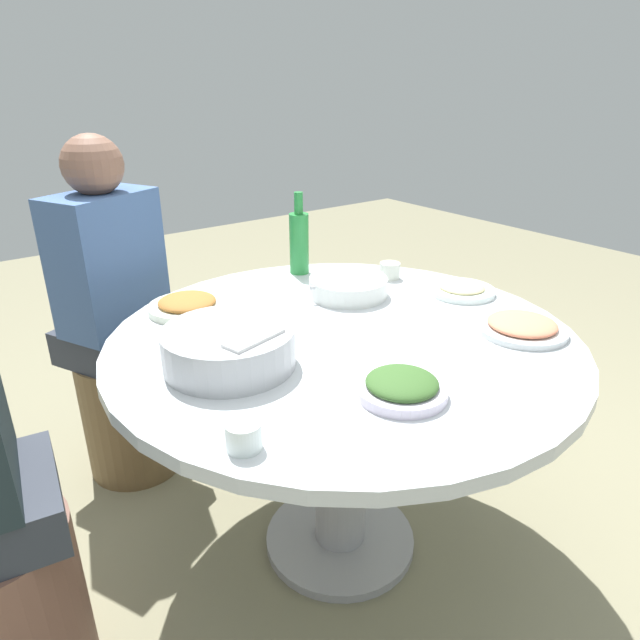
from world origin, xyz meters
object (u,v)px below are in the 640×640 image
object	(u,v)px
dish_greens	(402,386)
tea_cup_far	(244,436)
stool_for_diner_left	(131,412)
stool_for_diner_right	(5,611)
dish_noodles	(462,289)
tea_cup_near	(390,271)
diner_left	(109,272)
round_dining_table	(343,383)
green_bottle	(299,241)
dish_shrimp	(522,326)
rice_bowl	(229,347)
dish_stirfry	(187,305)
soup_bowl	(348,287)

from	to	relation	value
dish_greens	tea_cup_far	size ratio (longest dim) A/B	2.91
stool_for_diner_left	stool_for_diner_right	world-z (taller)	same
dish_noodles	tea_cup_near	xyz separation A→B (m)	(0.25, 0.08, 0.01)
diner_left	stool_for_diner_right	bearing A→B (deg)	140.70
dish_greens	stool_for_diner_left	size ratio (longest dim) A/B	0.43
stool_for_diner_left	diner_left	distance (m)	0.55
round_dining_table	green_bottle	size ratio (longest dim) A/B	4.44
dish_shrimp	diner_left	world-z (taller)	diner_left
round_dining_table	stool_for_diner_right	bearing A→B (deg)	82.07
rice_bowl	dish_noodles	world-z (taller)	rice_bowl
green_bottle	tea_cup_far	world-z (taller)	green_bottle
rice_bowl	stool_for_diner_right	size ratio (longest dim) A/B	0.69
rice_bowl	dish_noodles	xyz separation A→B (m)	(-0.01, -0.83, -0.04)
dish_noodles	stool_for_diner_right	size ratio (longest dim) A/B	0.45
round_dining_table	dish_stirfry	size ratio (longest dim) A/B	5.50
dish_greens	tea_cup_near	size ratio (longest dim) A/B	2.87
dish_stirfry	stool_for_diner_left	distance (m)	0.66
dish_noodles	tea_cup_near	size ratio (longest dim) A/B	3.00
soup_bowl	diner_left	world-z (taller)	diner_left
stool_for_diner_right	dish_stirfry	bearing A→B (deg)	-66.30
tea_cup_near	round_dining_table	bearing A→B (deg)	121.89
soup_bowl	dish_shrimp	bearing A→B (deg)	-158.52
stool_for_diner_right	stool_for_diner_left	bearing A→B (deg)	-39.30
stool_for_diner_right	round_dining_table	bearing A→B (deg)	-97.93
rice_bowl	dish_stirfry	size ratio (longest dim) A/B	1.38
tea_cup_far	round_dining_table	bearing A→B (deg)	-59.19
round_dining_table	tea_cup_far	xyz separation A→B (m)	(-0.28, 0.47, 0.18)
dish_noodles	green_bottle	bearing A→B (deg)	31.09
round_dining_table	dish_noodles	xyz separation A→B (m)	(0.01, -0.50, 0.17)
stool_for_diner_left	stool_for_diner_right	bearing A→B (deg)	140.70
green_bottle	stool_for_diner_left	distance (m)	0.89
dish_stirfry	tea_cup_near	bearing A→B (deg)	-102.25
dish_shrimp	stool_for_diner_right	world-z (taller)	dish_shrimp
dish_greens	dish_noodles	world-z (taller)	dish_greens
dish_stirfry	dish_noodles	world-z (taller)	dish_stirfry
stool_for_diner_left	diner_left	xyz separation A→B (m)	(0.00, 0.00, 0.55)
soup_bowl	stool_for_diner_left	world-z (taller)	soup_bowl
dish_stirfry	stool_for_diner_left	world-z (taller)	dish_stirfry
dish_greens	green_bottle	world-z (taller)	green_bottle
round_dining_table	green_bottle	bearing A→B (deg)	-22.49
dish_stirfry	dish_noodles	size ratio (longest dim) A/B	1.09
dish_noodles	tea_cup_far	world-z (taller)	tea_cup_far
soup_bowl	diner_left	bearing A→B (deg)	45.01
dish_shrimp	diner_left	size ratio (longest dim) A/B	0.32
dish_greens	diner_left	bearing A→B (deg)	13.60
dish_shrimp	stool_for_diner_left	size ratio (longest dim) A/B	0.52
dish_shrimp	dish_noodles	distance (m)	0.31
soup_bowl	stool_for_diner_right	world-z (taller)	soup_bowl
rice_bowl	tea_cup_near	world-z (taller)	rice_bowl
stool_for_diner_left	dish_shrimp	bearing A→B (deg)	-144.42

